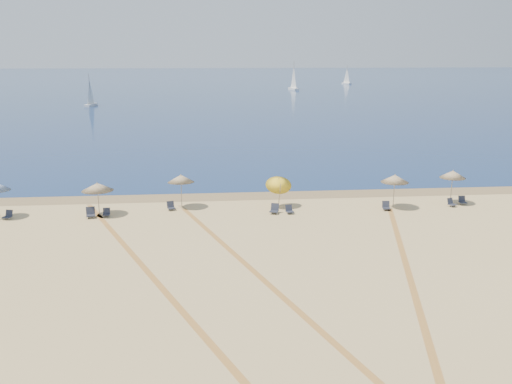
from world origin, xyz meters
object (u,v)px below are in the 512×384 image
Objects in this scene: umbrella_4 at (395,179)px; chair_5 at (274,209)px; chair_4 at (171,206)px; chair_8 at (451,203)px; umbrella_5 at (453,174)px; chair_6 at (289,210)px; umbrella_3 at (279,182)px; chair_1 at (8,215)px; chair_3 at (106,213)px; sailboat_1 at (294,81)px; sailboat_2 at (90,96)px; chair_2 at (91,213)px; chair_9 at (462,201)px; umbrella_2 at (181,179)px; sailboat_0 at (347,78)px; chair_7 at (386,206)px; umbrella_1 at (97,187)px.

umbrella_4 is 3.06× the size of chair_5.
chair_8 is (20.98, -0.95, -0.01)m from chair_4.
chair_6 is at bearing -173.20° from umbrella_5.
umbrella_3 is 3.16× the size of chair_5.
chair_3 is at bearing 16.13° from chair_1.
sailboat_2 is (-52.84, -50.58, -0.51)m from sailboat_1.
chair_2 is 1.31× the size of chair_9.
chair_9 is at bearing -6.79° from chair_6.
umbrella_2 is 3.04× the size of chair_5.
sailboat_0 is at bearing 55.40° from chair_8.
chair_4 is at bearing 22.43° from chair_1.
chair_5 is at bearing -29.18° from chair_4.
umbrella_2 is at bearing 151.77° from chair_6.
chair_4 is at bearing -142.82° from umbrella_2.
umbrella_5 is 3.56× the size of chair_4.
sailboat_2 reaches higher than chair_7.
chair_7 is at bearing -12.00° from chair_2.
sailboat_0 reaches higher than chair_2.
sailboat_2 is at bearing 94.40° from chair_8.
chair_6 is at bearing 14.21° from chair_5.
chair_1 is 6.70m from chair_3.
chair_3 is 0.78× the size of chair_8.
sailboat_2 is (-22.40, 83.45, 1.84)m from chair_4.
umbrella_2 is at bearing 174.44° from umbrella_4.
chair_2 is 0.12× the size of sailboat_0.
chair_4 is at bearing 2.51° from chair_2.
umbrella_2 is 0.97× the size of umbrella_5.
chair_1 is 1.04× the size of chair_6.
chair_9 is at bearing 24.67° from chair_5.
chair_9 is 94.97m from sailboat_2.
chair_2 is 1.20× the size of chair_6.
sailboat_1 reaches higher than umbrella_5.
sailboat_1 reaches higher than chair_2.
chair_3 is (6.70, -0.00, -0.01)m from chair_1.
umbrella_1 is 3.25× the size of chair_4.
sailboat_0 is at bearing 69.96° from umbrella_1.
sailboat_2 is at bearing 121.69° from chair_7.
umbrella_3 reaches higher than chair_2.
chair_4 is at bearing 179.57° from umbrella_5.
umbrella_2 is at bearing -130.25° from sailboat_0.
umbrella_3 reaches higher than umbrella_5.
umbrella_5 reaches higher than umbrella_1.
chair_3 is at bearing -174.69° from umbrella_3.
chair_5 is (11.93, -0.33, 0.05)m from chair_3.
sailboat_1 is (9.47, 134.97, 2.36)m from chair_8.
chair_3 is at bearing -33.08° from umbrella_1.
sailboat_1 is at bearing 59.83° from chair_4.
umbrella_1 is 3.51× the size of chair_7.
sailboat_0 is at bearing 78.70° from chair_9.
chair_4 is 0.10× the size of sailboat_0.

